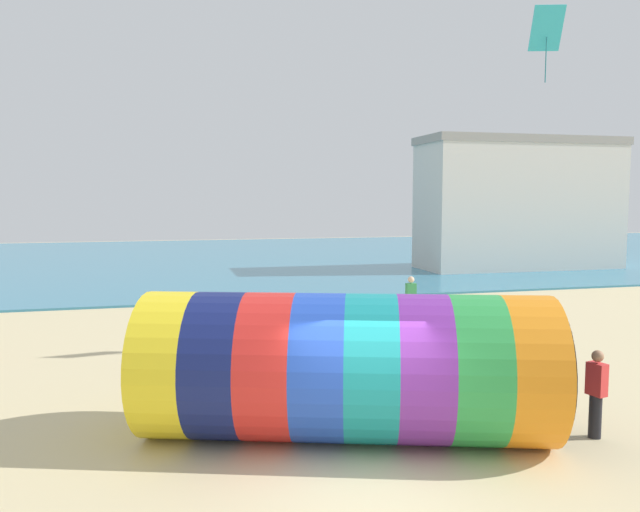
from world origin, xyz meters
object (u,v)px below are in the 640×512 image
Objects in this scene: giant_inflatable_tube at (347,367)px; kite_handler at (596,393)px; kite_cyan_diamond at (547,29)px; bystander_far_left at (411,300)px.

giant_inflatable_tube is 4.86m from kite_handler.
kite_cyan_diamond is 9.97m from bystander_far_left.
bystander_far_left is at bearing 61.30° from giant_inflatable_tube.
kite_handler is 0.79× the size of kite_cyan_diamond.
giant_inflatable_tube is at bearing 166.32° from kite_handler.
bystander_far_left is (0.67, 10.93, 0.04)m from kite_handler.
kite_handler is 10.95m from bystander_far_left.
kite_cyan_diamond reaches higher than giant_inflatable_tube.
giant_inflatable_tube is 3.77× the size of kite_cyan_diamond.
kite_cyan_diamond reaches higher than kite_handler.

